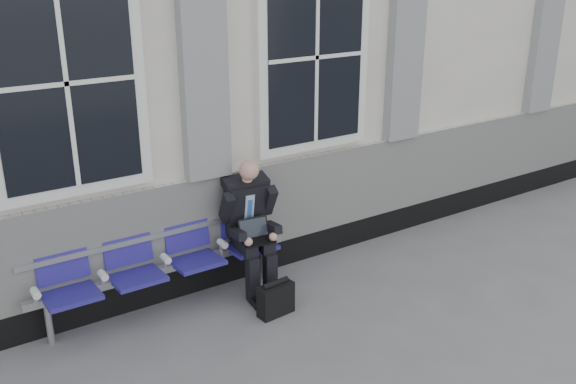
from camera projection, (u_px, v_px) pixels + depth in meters
ground at (370, 323)px, 5.99m from camera, size 70.00×70.00×0.00m
station_building at (195, 41)px, 7.91m from camera, size 14.40×4.40×4.49m
bench at (163, 256)px, 6.07m from camera, size 2.60×0.47×0.91m
businessman at (250, 221)px, 6.36m from camera, size 0.57×0.76×1.38m
briefcase at (276, 299)px, 6.08m from camera, size 0.36×0.18×0.36m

